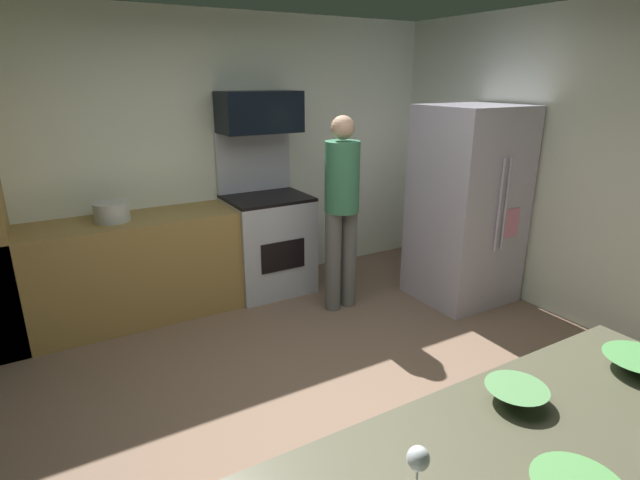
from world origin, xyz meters
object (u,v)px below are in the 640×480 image
Objects in this scene: mixing_bowl_small at (638,364)px; mixing_bowl_large at (516,394)px; stock_pot at (112,212)px; microwave at (259,112)px; person_cook at (342,205)px; oven_range at (268,239)px; refrigerator at (467,206)px; wine_glass_near at (418,461)px.

mixing_bowl_large is at bearing 169.21° from mixing_bowl_small.
microwave is at bearing 3.33° from stock_pot.
microwave is at bearing 116.13° from person_cook.
microwave reaches higher than person_cook.
oven_range is 1.91m from refrigerator.
oven_range is 0.94m from person_cook.
microwave reaches higher than mixing_bowl_small.
microwave is 2.76× the size of mixing_bowl_small.
oven_range is at bearing 144.49° from refrigerator.
wine_glass_near is (-1.47, -2.69, 0.04)m from person_cook.
person_cook reaches higher than wine_glass_near.
mixing_bowl_large is at bearing -109.11° from person_cook.
refrigerator is 1.19m from person_cook.
oven_range is 3.33m from mixing_bowl_large.
mixing_bowl_large is at bearing -132.75° from refrigerator.
person_cook is 11.08× the size of wine_glass_near.
stock_pot is at bearing -176.67° from microwave.
person_cook is (0.39, -0.80, -0.75)m from microwave.
mixing_bowl_large is at bearing -98.52° from oven_range.
microwave is 1.56m from stock_pot.
microwave reaches higher than oven_range.
stock_pot is (-2.90, 1.09, 0.08)m from refrigerator.
person_cook is 1.91m from stock_pot.
refrigerator is 3.10m from stock_pot.
mixing_bowl_large is (-0.49, -3.35, -0.79)m from microwave.
stock_pot reaches higher than mixing_bowl_large.
mixing_bowl_small is (0.10, -3.46, -0.79)m from microwave.
wine_glass_near is at bearing -166.85° from mixing_bowl_large.
wine_glass_near is (-1.18, -0.02, 0.08)m from mixing_bowl_small.
refrigerator is (1.52, -1.17, -0.82)m from microwave.
microwave reaches higher than mixing_bowl_large.
microwave reaches higher than stock_pot.
person_cook reaches higher than mixing_bowl_small.
refrigerator is 1.04× the size of person_cook.
refrigerator is (1.52, -1.09, 0.38)m from oven_range.
microwave is at bearing 90.00° from oven_range.
mixing_bowl_small is (-1.42, -2.29, 0.03)m from refrigerator.
microwave is 0.41× the size of refrigerator.
mixing_bowl_large is at bearing -74.84° from stock_pot.
refrigerator is at bearing -35.51° from oven_range.
person_cook is 6.12× the size of stock_pot.
stock_pot is (-0.30, 3.41, -0.03)m from wine_glass_near.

